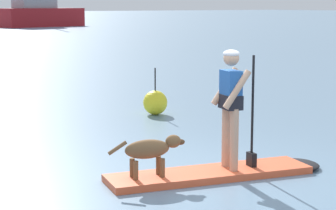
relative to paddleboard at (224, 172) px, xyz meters
name	(u,v)px	position (x,y,z in m)	size (l,w,h in m)	color
ground_plane	(209,177)	(-0.22, 0.06, -0.05)	(400.00, 400.00, 0.00)	slate
paddleboard	(224,172)	(0.00, 0.00, 0.00)	(3.29, 1.49, 0.10)	#E55933
person_paddler	(232,100)	(0.10, -0.03, 1.04)	(0.66, 0.56, 1.69)	tan
dog	(151,150)	(-1.06, 0.28, 0.42)	(1.07, 0.39, 0.55)	brown
moored_boat_port	(39,11)	(22.79, 57.21, 1.65)	(9.94, 4.98, 10.39)	maroon
marker_buoy	(155,103)	(2.02, 4.66, 0.22)	(0.54, 0.54, 1.04)	yellow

